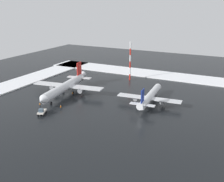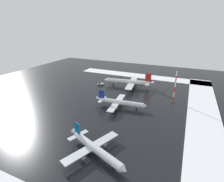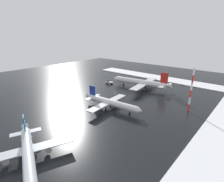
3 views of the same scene
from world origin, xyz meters
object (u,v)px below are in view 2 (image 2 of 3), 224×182
(airplane_far_rear, at_px, (95,148))
(pushback_tug, at_px, (100,84))
(ground_crew_near_tug, at_px, (107,86))
(traffic_cone_near_nose, at_px, (130,84))
(ground_crew_mid_apron, at_px, (110,83))
(antenna_mast, at_px, (175,87))
(traffic_cone_mid_line, at_px, (130,88))
(airplane_foreground_jet, at_px, (129,82))
(airplane_parked_starboard, at_px, (120,102))
(ground_crew_by_nose_gear, at_px, (128,87))

(airplane_far_rear, bearing_deg, pushback_tug, 137.88)
(ground_crew_near_tug, height_order, traffic_cone_near_nose, ground_crew_near_tug)
(ground_crew_mid_apron, bearing_deg, pushback_tug, -157.50)
(antenna_mast, distance_m, traffic_cone_mid_line, 35.90)
(airplane_foreground_jet, relative_size, ground_crew_mid_apron, 22.53)
(traffic_cone_mid_line, bearing_deg, airplane_parked_starboard, -171.91)
(pushback_tug, bearing_deg, traffic_cone_near_nose, -173.97)
(airplane_far_rear, relative_size, traffic_cone_near_nose, 51.76)
(airplane_far_rear, bearing_deg, ground_crew_mid_apron, 132.50)
(airplane_parked_starboard, xyz_separation_m, traffic_cone_mid_line, (33.54, 4.77, -2.71))
(airplane_far_rear, distance_m, ground_crew_by_nose_gear, 74.18)
(traffic_cone_mid_line, bearing_deg, traffic_cone_near_nose, 19.55)
(pushback_tug, relative_size, traffic_cone_near_nose, 9.27)
(ground_crew_near_tug, relative_size, traffic_cone_mid_line, 3.11)
(airplane_parked_starboard, xyz_separation_m, ground_crew_mid_apron, (36.05, 22.94, -2.01))
(airplane_foreground_jet, distance_m, antenna_mast, 37.83)
(airplane_parked_starboard, distance_m, antenna_mast, 34.90)
(airplane_parked_starboard, bearing_deg, pushback_tug, 128.35)
(airplane_foreground_jet, bearing_deg, ground_crew_mid_apron, -9.33)
(traffic_cone_near_nose, bearing_deg, pushback_tug, 119.93)
(ground_crew_by_nose_gear, height_order, traffic_cone_near_nose, ground_crew_by_nose_gear)
(pushback_tug, distance_m, ground_crew_mid_apron, 8.13)
(pushback_tug, bearing_deg, airplane_far_rear, 92.43)
(traffic_cone_near_nose, relative_size, traffic_cone_mid_line, 1.00)
(airplane_foreground_jet, xyz_separation_m, antenna_mast, (-15.15, -34.14, 5.97))
(airplane_parked_starboard, bearing_deg, airplane_far_rear, -86.14)
(ground_crew_mid_apron, height_order, antenna_mast, antenna_mast)
(traffic_cone_near_nose, distance_m, traffic_cone_mid_line, 9.23)
(ground_crew_by_nose_gear, bearing_deg, pushback_tug, 151.62)
(airplane_far_rear, height_order, traffic_cone_near_nose, airplane_far_rear)
(airplane_far_rear, bearing_deg, antenna_mast, 92.60)
(airplane_far_rear, height_order, ground_crew_mid_apron, airplane_far_rear)
(airplane_far_rear, xyz_separation_m, antenna_mast, (61.10, -20.98, 6.84))
(airplane_foreground_jet, xyz_separation_m, pushback_tug, (-5.48, 21.86, -2.50))
(airplane_far_rear, xyz_separation_m, pushback_tug, (70.77, 35.03, -1.63))
(ground_crew_mid_apron, xyz_separation_m, traffic_cone_mid_line, (-2.50, -18.17, -0.70))
(ground_crew_by_nose_gear, xyz_separation_m, ground_crew_near_tug, (-5.25, 15.27, 0.00))
(traffic_cone_mid_line, bearing_deg, antenna_mast, -111.95)
(ground_crew_mid_apron, distance_m, traffic_cone_near_nose, 16.32)
(ground_crew_near_tug, relative_size, traffic_cone_near_nose, 3.11)
(airplane_foreground_jet, bearing_deg, airplane_parked_starboard, 92.48)
(pushback_tug, distance_m, ground_crew_near_tug, 7.78)
(airplane_parked_starboard, relative_size, traffic_cone_mid_line, 55.34)
(antenna_mast, bearing_deg, airplane_parked_starboard, 126.99)
(airplane_parked_starboard, relative_size, ground_crew_mid_apron, 17.80)
(traffic_cone_near_nose, bearing_deg, traffic_cone_mid_line, -160.45)
(ground_crew_near_tug, bearing_deg, ground_crew_mid_apron, -84.96)
(antenna_mast, bearing_deg, airplane_far_rear, 161.05)
(ground_crew_mid_apron, distance_m, traffic_cone_mid_line, 18.36)
(pushback_tug, height_order, traffic_cone_mid_line, pushback_tug)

